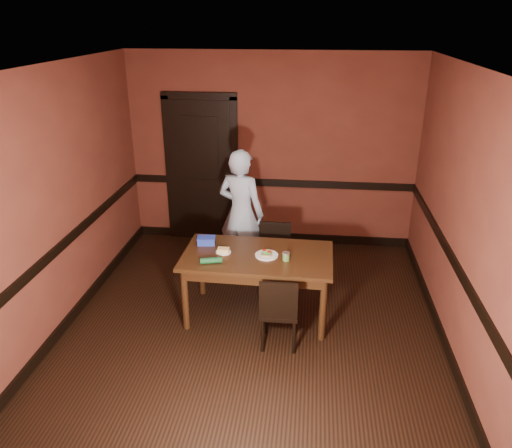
% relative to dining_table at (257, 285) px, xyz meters
% --- Properties ---
extents(floor, '(4.00, 4.50, 0.01)m').
position_rel_dining_table_xyz_m(floor, '(-0.03, -0.23, -0.37)').
color(floor, black).
rests_on(floor, ground).
extents(ceiling, '(4.00, 4.50, 0.01)m').
position_rel_dining_table_xyz_m(ceiling, '(-0.03, -0.23, 2.33)').
color(ceiling, beige).
rests_on(ceiling, ground).
extents(wall_back, '(4.00, 0.02, 2.70)m').
position_rel_dining_table_xyz_m(wall_back, '(-0.03, 2.02, 0.98)').
color(wall_back, maroon).
rests_on(wall_back, ground).
extents(wall_front, '(4.00, 0.02, 2.70)m').
position_rel_dining_table_xyz_m(wall_front, '(-0.03, -2.48, 0.98)').
color(wall_front, maroon).
rests_on(wall_front, ground).
extents(wall_left, '(0.02, 4.50, 2.70)m').
position_rel_dining_table_xyz_m(wall_left, '(-2.03, -0.23, 0.98)').
color(wall_left, maroon).
rests_on(wall_left, ground).
extents(wall_right, '(0.02, 4.50, 2.70)m').
position_rel_dining_table_xyz_m(wall_right, '(1.97, -0.23, 0.98)').
color(wall_right, maroon).
rests_on(wall_right, ground).
extents(dado_back, '(4.00, 0.03, 0.10)m').
position_rel_dining_table_xyz_m(dado_back, '(-0.03, 2.01, 0.53)').
color(dado_back, black).
rests_on(dado_back, ground).
extents(dado_left, '(0.03, 4.50, 0.10)m').
position_rel_dining_table_xyz_m(dado_left, '(-2.02, -0.23, 0.53)').
color(dado_left, black).
rests_on(dado_left, ground).
extents(dado_right, '(0.03, 4.50, 0.10)m').
position_rel_dining_table_xyz_m(dado_right, '(1.95, -0.23, 0.53)').
color(dado_right, black).
rests_on(dado_right, ground).
extents(baseboard_back, '(4.00, 0.03, 0.12)m').
position_rel_dining_table_xyz_m(baseboard_back, '(-0.03, 2.01, -0.31)').
color(baseboard_back, black).
rests_on(baseboard_back, ground).
extents(baseboard_left, '(0.03, 4.50, 0.12)m').
position_rel_dining_table_xyz_m(baseboard_left, '(-2.02, -0.23, -0.31)').
color(baseboard_left, black).
rests_on(baseboard_left, ground).
extents(baseboard_right, '(0.03, 4.50, 0.12)m').
position_rel_dining_table_xyz_m(baseboard_right, '(1.95, -0.23, -0.31)').
color(baseboard_right, black).
rests_on(baseboard_right, ground).
extents(door, '(1.05, 0.07, 2.20)m').
position_rel_dining_table_xyz_m(door, '(-1.03, 1.99, 0.72)').
color(door, black).
rests_on(door, ground).
extents(dining_table, '(1.61, 0.93, 0.75)m').
position_rel_dining_table_xyz_m(dining_table, '(0.00, 0.00, 0.00)').
color(dining_table, '#311B0C').
rests_on(dining_table, floor).
extents(chair_far, '(0.38, 0.38, 0.82)m').
position_rel_dining_table_xyz_m(chair_far, '(0.13, 0.58, 0.03)').
color(chair_far, black).
rests_on(chair_far, floor).
extents(chair_near, '(0.38, 0.38, 0.80)m').
position_rel_dining_table_xyz_m(chair_near, '(0.28, -0.50, 0.02)').
color(chair_near, black).
rests_on(chair_near, floor).
extents(person, '(0.69, 0.56, 1.64)m').
position_rel_dining_table_xyz_m(person, '(-0.32, 1.00, 0.44)').
color(person, '#A8C3DA').
rests_on(person, floor).
extents(sandwich_plate, '(0.25, 0.25, 0.06)m').
position_rel_dining_table_xyz_m(sandwich_plate, '(0.10, -0.02, 0.39)').
color(sandwich_plate, white).
rests_on(sandwich_plate, dining_table).
extents(sauce_jar, '(0.08, 0.08, 0.09)m').
position_rel_dining_table_xyz_m(sauce_jar, '(0.31, -0.10, 0.42)').
color(sauce_jar, '#56853E').
rests_on(sauce_jar, dining_table).
extents(cheese_saucer, '(0.16, 0.16, 0.05)m').
position_rel_dining_table_xyz_m(cheese_saucer, '(-0.37, 0.00, 0.40)').
color(cheese_saucer, white).
rests_on(cheese_saucer, dining_table).
extents(food_tub, '(0.22, 0.16, 0.08)m').
position_rel_dining_table_xyz_m(food_tub, '(-0.60, 0.19, 0.42)').
color(food_tub, '#2941B8').
rests_on(food_tub, dining_table).
extents(wrapped_veg, '(0.24, 0.12, 0.06)m').
position_rel_dining_table_xyz_m(wrapped_veg, '(-0.45, -0.26, 0.41)').
color(wrapped_veg, '#124A20').
rests_on(wrapped_veg, dining_table).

